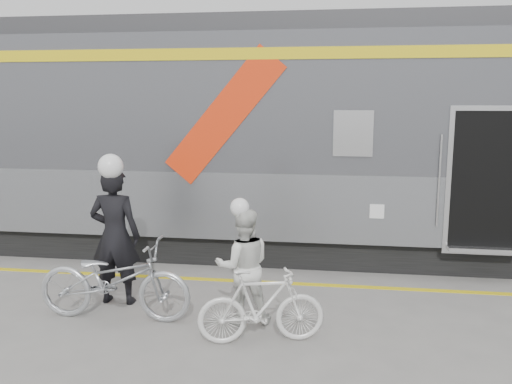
% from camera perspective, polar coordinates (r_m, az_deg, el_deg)
% --- Properties ---
extents(ground, '(90.00, 90.00, 0.00)m').
position_cam_1_polar(ground, '(6.51, -5.53, -15.52)').
color(ground, slate).
rests_on(ground, ground).
extents(train, '(24.00, 3.17, 4.10)m').
position_cam_1_polar(train, '(9.92, 8.78, 5.56)').
color(train, black).
rests_on(train, ground).
extents(safety_strip, '(24.00, 0.12, 0.01)m').
position_cam_1_polar(safety_strip, '(8.46, -2.02, -9.32)').
color(safety_strip, gold).
rests_on(safety_strip, ground).
extents(man, '(0.69, 0.46, 1.89)m').
position_cam_1_polar(man, '(7.60, -14.61, -4.48)').
color(man, black).
rests_on(man, ground).
extents(bicycle_left, '(1.98, 0.71, 1.04)m').
position_cam_1_polar(bicycle_left, '(7.16, -14.69, -8.92)').
color(bicycle_left, '#B6B9BE').
rests_on(bicycle_left, ground).
extents(woman, '(0.82, 0.71, 1.45)m').
position_cam_1_polar(woman, '(6.78, -1.34, -7.82)').
color(woman, silver).
rests_on(woman, ground).
extents(bicycle_right, '(1.52, 0.77, 0.88)m').
position_cam_1_polar(bicycle_right, '(6.32, 0.56, -11.92)').
color(bicycle_right, silver).
rests_on(bicycle_right, ground).
extents(helmet_man, '(0.33, 0.33, 0.33)m').
position_cam_1_polar(helmet_man, '(7.41, -14.99, 3.85)').
color(helmet_man, white).
rests_on(helmet_man, man).
extents(helmet_woman, '(0.23, 0.23, 0.23)m').
position_cam_1_polar(helmet_woman, '(6.57, -1.37, -0.80)').
color(helmet_woman, white).
rests_on(helmet_woman, woman).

